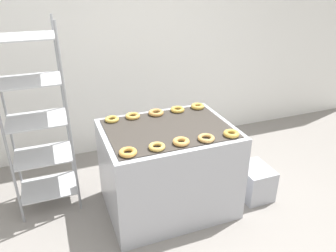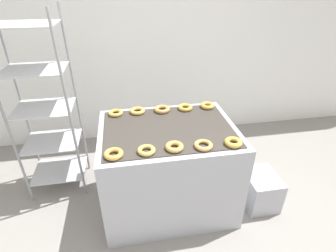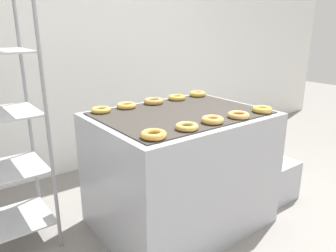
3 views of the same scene
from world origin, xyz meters
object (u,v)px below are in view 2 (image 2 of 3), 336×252
at_px(donut_near_leftmost, 114,154).
at_px(donut_near_left, 146,150).
at_px(donut_far_left, 137,111).
at_px(donut_far_rightmost, 207,105).
at_px(baking_rack_cart, 44,108).
at_px(donut_near_right, 203,145).
at_px(donut_near_rightmost, 233,142).
at_px(donut_far_center, 162,109).
at_px(fryer_machine, 168,167).
at_px(donut_near_center, 174,147).
at_px(donut_far_right, 185,107).
at_px(donut_far_leftmost, 116,113).
at_px(glaze_bin, 260,189).

xyz_separation_m(donut_near_leftmost, donut_near_left, (0.24, 0.01, -0.00)).
distance_m(donut_near_left, donut_far_left, 0.67).
height_order(donut_near_leftmost, donut_far_rightmost, donut_far_rightmost).
bearing_deg(donut_near_leftmost, donut_far_left, 71.64).
bearing_deg(baking_rack_cart, donut_near_right, -31.19).
bearing_deg(donut_far_left, donut_near_rightmost, -44.33).
bearing_deg(donut_far_center, donut_near_leftmost, -124.89).
distance_m(baking_rack_cart, donut_far_rightmost, 1.59).
relative_size(fryer_machine, donut_far_rightmost, 8.52).
relative_size(fryer_machine, donut_far_center, 7.85).
height_order(donut_far_left, donut_far_rightmost, donut_far_rightmost).
distance_m(donut_near_center, donut_near_right, 0.23).
xyz_separation_m(fryer_machine, donut_near_left, (-0.22, -0.33, 0.46)).
bearing_deg(fryer_machine, donut_near_center, -91.25).
relative_size(donut_near_right, donut_far_center, 0.95).
relative_size(donut_near_left, donut_far_right, 0.96).
xyz_separation_m(fryer_machine, donut_far_left, (-0.24, 0.34, 0.46)).
bearing_deg(donut_near_right, donut_far_rightmost, 70.11).
height_order(donut_near_center, donut_far_leftmost, donut_near_center).
distance_m(donut_near_center, donut_far_leftmost, 0.80).
bearing_deg(donut_near_leftmost, fryer_machine, 35.68).
bearing_deg(baking_rack_cart, donut_far_right, -5.71).
height_order(donut_near_left, donut_far_left, donut_far_left).
bearing_deg(donut_far_right, donut_far_leftmost, 179.85).
bearing_deg(donut_far_right, donut_far_left, 179.29).
relative_size(donut_near_right, donut_far_rightmost, 1.03).
distance_m(glaze_bin, donut_near_leftmost, 1.56).
xyz_separation_m(donut_far_center, donut_far_rightmost, (0.46, 0.00, 0.00)).
xyz_separation_m(donut_near_center, donut_far_leftmost, (-0.44, 0.66, -0.00)).
bearing_deg(donut_far_right, donut_far_center, -179.60).
bearing_deg(baking_rack_cart, donut_far_leftmost, -11.28).
bearing_deg(donut_far_leftmost, donut_near_right, -45.35).
distance_m(fryer_machine, donut_far_center, 0.57).
height_order(donut_near_leftmost, donut_near_right, donut_near_leftmost).
relative_size(glaze_bin, donut_far_leftmost, 2.81).
relative_size(donut_near_center, donut_far_right, 0.99).
distance_m(fryer_machine, donut_near_right, 0.61).
relative_size(fryer_machine, donut_near_left, 8.74).
relative_size(donut_near_center, donut_near_rightmost, 1.02).
xyz_separation_m(donut_near_leftmost, donut_far_left, (0.23, 0.68, -0.00)).
bearing_deg(donut_near_leftmost, glaze_bin, 6.57).
xyz_separation_m(glaze_bin, donut_far_left, (-1.15, 0.52, 0.72)).
bearing_deg(glaze_bin, donut_near_left, -172.32).
xyz_separation_m(donut_near_rightmost, donut_far_leftmost, (-0.91, 0.68, -0.00)).
xyz_separation_m(glaze_bin, donut_near_left, (-1.13, -0.15, 0.72)).
distance_m(baking_rack_cart, donut_far_leftmost, 0.68).
height_order(baking_rack_cart, donut_far_left, baking_rack_cart).
distance_m(donut_near_leftmost, donut_far_left, 0.72).
height_order(donut_near_rightmost, donut_far_leftmost, donut_near_rightmost).
height_order(donut_near_center, donut_near_right, donut_near_center).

